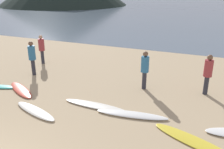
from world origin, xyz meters
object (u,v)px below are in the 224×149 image
Objects in this scene: surfboard_3 at (35,111)px; person_2 at (32,55)px; surfboard_5 at (132,115)px; surfboard_4 at (95,105)px; person_0 at (42,47)px; person_1 at (208,71)px; surfboard_6 at (193,141)px; surfboard_2 at (21,90)px; person_3 at (145,67)px.

person_2 is at bearing 147.28° from surfboard_3.
person_2 is at bearing 152.53° from surfboard_5.
person_2 is at bearing 157.51° from surfboard_4.
person_0 is 0.98× the size of person_1.
surfboard_5 is at bearing -105.73° from person_2.
surfboard_6 is (2.19, -0.76, -0.02)m from surfboard_5.
surfboard_5 reaches higher than surfboard_3.
person_0 is (-1.64, 3.63, 0.96)m from surfboard_2.
person_0 is at bearing -35.59° from person_3.
surfboard_3 is 1.31× the size of person_0.
person_1 is (7.50, 2.83, 0.98)m from surfboard_2.
person_2 reaches higher than person_0.
surfboard_3 is 1.27× the size of person_2.
person_0 is at bearing 27.41° from person_2.
person_3 is at bearing 62.95° from surfboard_4.
person_1 is 0.99× the size of person_2.
surfboard_4 is 3.83m from surfboard_6.
surfboard_5 is (3.36, 1.14, 0.00)m from surfboard_3.
surfboard_4 is 1.52× the size of person_0.
person_1 is at bearing 110.84° from surfboard_6.
surfboard_4 is 1.50× the size of person_3.
person_0 is 1.93m from person_2.
person_1 is at bearing -80.58° from person_2.
surfboard_2 is 7.47m from surfboard_6.
surfboard_4 is at bearing -110.07° from person_2.
person_2 reaches higher than surfboard_5.
person_3 reaches higher than surfboard_4.
person_3 is (5.77, 0.48, -0.02)m from person_2.
person_0 is at bearing 145.86° from surfboard_4.
surfboard_6 is (7.41, -0.92, -0.01)m from surfboard_2.
surfboard_6 is (3.72, -0.88, -0.01)m from surfboard_4.
surfboard_3 is at bearing 25.39° from person_3.
surfboard_3 reaches higher than surfboard_6.
person_3 is at bearing 54.70° from surfboard_2.
person_0 is 0.97× the size of person_2.
surfboard_2 is 0.85× the size of surfboard_4.
surfboard_2 reaches higher than surfboard_4.
surfboard_6 is 1.58× the size of person_0.
person_3 is at bearing -82.34° from person_2.
person_0 reaches higher than surfboard_5.
person_1 is at bearing 37.42° from surfboard_4.
surfboard_5 is 3.89m from person_1.
person_0 is at bearing 142.29° from surfboard_3.
surfboard_5 is at bearing 35.62° from surfboard_3.
surfboard_5 is 2.72m from person_3.
surfboard_2 is 4.10m from person_0.
surfboard_2 reaches higher than surfboard_3.
person_1 is (0.09, 3.75, 0.99)m from surfboard_6.
surfboard_6 is at bearing -105.86° from person_2.
person_0 reaches higher than surfboard_2.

